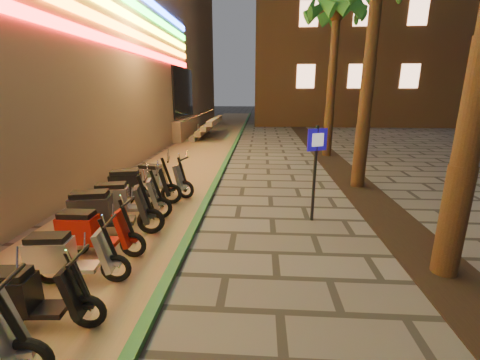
# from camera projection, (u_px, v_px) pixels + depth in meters

# --- Properties ---
(ground) EXTENTS (120.00, 120.00, 0.00)m
(ground) POSITION_uv_depth(u_px,v_px,m) (210.00, 358.00, 3.64)
(ground) COLOR #474442
(ground) RESTS_ON ground
(parking_strip) EXTENTS (3.40, 60.00, 0.01)m
(parking_strip) POSITION_uv_depth(u_px,v_px,m) (185.00, 163.00, 13.41)
(parking_strip) COLOR #8C7251
(parking_strip) RESTS_ON ground
(green_curb) EXTENTS (0.18, 60.00, 0.10)m
(green_curb) POSITION_uv_depth(u_px,v_px,m) (226.00, 162.00, 13.29)
(green_curb) COLOR #235F2E
(green_curb) RESTS_ON ground
(planting_strip) EXTENTS (1.20, 40.00, 0.02)m
(planting_strip) POSITION_uv_depth(u_px,v_px,m) (379.00, 208.00, 8.22)
(planting_strip) COLOR black
(planting_strip) RESTS_ON ground
(palm_d) EXTENTS (2.97, 3.02, 7.16)m
(palm_d) POSITION_uv_depth(u_px,v_px,m) (337.00, 15.00, 13.34)
(palm_d) COLOR #472D19
(palm_d) RESTS_ON ground
(pedestrian_sign) EXTENTS (0.45, 0.23, 2.20)m
(pedestrian_sign) POSITION_uv_depth(u_px,v_px,m) (316.00, 161.00, 7.11)
(pedestrian_sign) COLOR black
(pedestrian_sign) RESTS_ON ground
(scooter_5) EXTENTS (1.52, 0.53, 1.07)m
(scooter_5) POSITION_uv_depth(u_px,v_px,m) (27.00, 296.00, 3.97)
(scooter_5) COLOR black
(scooter_5) RESTS_ON ground
(scooter_6) EXTENTS (1.54, 0.59, 1.08)m
(scooter_6) POSITION_uv_depth(u_px,v_px,m) (66.00, 256.00, 4.92)
(scooter_6) COLOR black
(scooter_6) RESTS_ON ground
(scooter_7) EXTENTS (1.56, 0.55, 1.11)m
(scooter_7) POSITION_uv_depth(u_px,v_px,m) (92.00, 231.00, 5.77)
(scooter_7) COLOR black
(scooter_7) RESTS_ON ground
(scooter_8) EXTENTS (1.83, 0.85, 1.29)m
(scooter_8) POSITION_uv_depth(u_px,v_px,m) (106.00, 211.00, 6.52)
(scooter_8) COLOR black
(scooter_8) RESTS_ON ground
(scooter_9) EXTENTS (1.69, 0.79, 1.19)m
(scooter_9) POSITION_uv_depth(u_px,v_px,m) (124.00, 200.00, 7.34)
(scooter_9) COLOR black
(scooter_9) RESTS_ON ground
(scooter_10) EXTENTS (1.80, 0.86, 1.27)m
(scooter_10) POSITION_uv_depth(u_px,v_px,m) (137.00, 186.00, 8.29)
(scooter_10) COLOR black
(scooter_10) RESTS_ON ground
(scooter_11) EXTENTS (1.67, 0.76, 1.17)m
(scooter_11) POSITION_uv_depth(u_px,v_px,m) (160.00, 179.00, 9.10)
(scooter_11) COLOR black
(scooter_11) RESTS_ON ground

